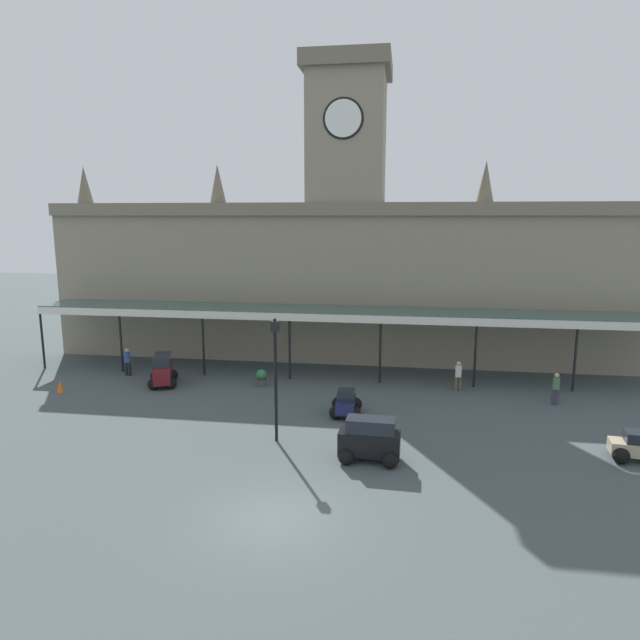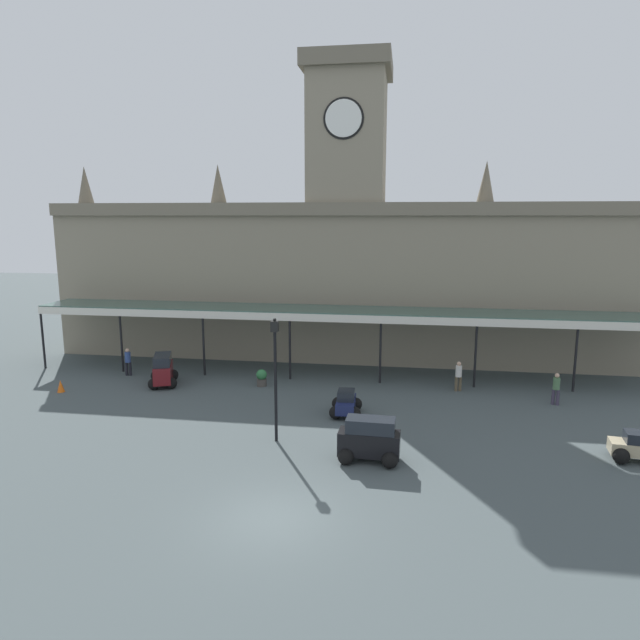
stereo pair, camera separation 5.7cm
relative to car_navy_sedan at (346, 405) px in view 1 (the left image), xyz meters
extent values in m
plane|color=#424C4E|center=(-1.27, -9.86, -0.50)|extent=(140.00, 140.00, 0.00)
cube|color=gray|center=(-1.27, 11.68, 4.67)|extent=(39.20, 5.05, 10.35)
cube|color=#756C5B|center=(-1.27, 9.01, 9.44)|extent=(39.20, 0.30, 0.80)
cube|color=gray|center=(-1.27, 11.68, 13.83)|extent=(4.80, 4.80, 7.98)
cube|color=#6E6655|center=(-1.27, 11.68, 18.33)|extent=(5.50, 5.50, 1.00)
cylinder|color=white|center=(-1.27, 9.22, 14.79)|extent=(2.20, 0.12, 2.20)
cylinder|color=black|center=(-1.27, 9.26, 14.79)|extent=(2.46, 0.06, 2.46)
cone|color=#675F50|center=(-19.87, 11.68, 11.14)|extent=(1.10, 1.10, 2.60)
cone|color=#675F50|center=(-10.09, 11.68, 11.14)|extent=(1.10, 1.10, 2.60)
cone|color=#675F50|center=(7.55, 11.68, 11.14)|extent=(1.10, 1.10, 2.60)
cube|color=#38564C|center=(-1.27, 6.96, 3.45)|extent=(37.08, 3.20, 0.16)
cube|color=silver|center=(-1.27, 5.36, 3.25)|extent=(37.08, 0.12, 0.44)
cylinder|color=black|center=(-19.81, 5.51, 1.44)|extent=(0.14, 0.14, 3.88)
cylinder|color=black|center=(-14.52, 5.51, 1.44)|extent=(0.14, 0.14, 3.88)
cylinder|color=black|center=(-9.22, 5.51, 1.44)|extent=(0.14, 0.14, 3.88)
cylinder|color=black|center=(-3.92, 5.51, 1.44)|extent=(0.14, 0.14, 3.88)
cylinder|color=black|center=(1.38, 5.51, 1.44)|extent=(0.14, 0.14, 3.88)
cylinder|color=black|center=(6.67, 5.51, 1.44)|extent=(0.14, 0.14, 3.88)
cylinder|color=black|center=(11.97, 5.51, 1.44)|extent=(0.14, 0.14, 3.88)
cube|color=#19214C|center=(0.00, -0.01, 0.02)|extent=(0.95, 2.08, 0.50)
cube|color=#1E232B|center=(0.00, 0.04, 0.48)|extent=(0.84, 1.13, 0.42)
sphere|color=black|center=(0.46, -0.67, -0.18)|extent=(0.64, 0.64, 0.64)
sphere|color=black|center=(-0.42, -0.70, -0.18)|extent=(0.64, 0.64, 0.64)
sphere|color=black|center=(0.42, 0.68, -0.18)|extent=(0.64, 0.64, 0.64)
sphere|color=black|center=(-0.46, 0.65, -0.18)|extent=(0.64, 0.64, 0.64)
cube|color=maroon|center=(-10.84, 3.26, 0.24)|extent=(1.72, 2.58, 0.95)
cube|color=#1E232B|center=(-10.83, 3.21, 0.99)|extent=(1.50, 2.09, 0.55)
sphere|color=black|center=(-11.58, 3.89, -0.18)|extent=(0.64, 0.64, 0.64)
sphere|color=black|center=(-10.69, 4.22, -0.18)|extent=(0.64, 0.64, 0.64)
sphere|color=black|center=(-11.00, 2.30, -0.18)|extent=(0.64, 0.64, 0.64)
sphere|color=black|center=(-10.11, 2.62, -0.18)|extent=(0.64, 0.64, 0.64)
cube|color=black|center=(1.46, -5.11, 0.24)|extent=(2.43, 1.03, 0.95)
cube|color=#1E232B|center=(1.51, -5.11, 0.99)|extent=(1.93, 0.97, 0.55)
sphere|color=black|center=(0.59, -5.56, -0.18)|extent=(0.64, 0.64, 0.64)
sphere|color=black|center=(0.63, -4.61, -0.18)|extent=(0.64, 0.64, 0.64)
sphere|color=black|center=(2.29, -5.62, -0.18)|extent=(0.64, 0.64, 0.64)
sphere|color=black|center=(2.33, -4.67, -0.18)|extent=(0.64, 0.64, 0.64)
cube|color=tan|center=(11.92, -3.49, 0.02)|extent=(2.14, 1.11, 0.50)
cube|color=#1E232B|center=(11.97, -3.50, 0.48)|extent=(1.19, 0.92, 0.42)
sphere|color=black|center=(11.19, -3.85, -0.18)|extent=(0.64, 0.64, 0.64)
sphere|color=black|center=(11.30, -2.98, -0.18)|extent=(0.64, 0.64, 0.64)
cylinder|color=brown|center=(5.61, 4.62, -0.09)|extent=(0.17, 0.17, 0.82)
cylinder|color=brown|center=(5.82, 4.67, -0.09)|extent=(0.17, 0.17, 0.82)
cylinder|color=silver|center=(5.72, 4.64, 0.63)|extent=(0.34, 0.34, 0.62)
sphere|color=tan|center=(5.72, 4.64, 1.05)|extent=(0.23, 0.23, 0.23)
cylinder|color=black|center=(-13.66, 4.78, -0.09)|extent=(0.17, 0.17, 0.82)
cylinder|color=black|center=(-13.87, 4.74, -0.09)|extent=(0.17, 0.17, 0.82)
cylinder|color=#334C8C|center=(-13.77, 4.76, 0.63)|extent=(0.34, 0.34, 0.62)
sphere|color=tan|center=(-13.77, 4.76, 1.05)|extent=(0.23, 0.23, 0.23)
cylinder|color=#3F384C|center=(10.54, 3.00, -0.09)|extent=(0.17, 0.17, 0.82)
cylinder|color=#3F384C|center=(10.34, 3.10, -0.09)|extent=(0.17, 0.17, 0.82)
cylinder|color=#4C724C|center=(10.44, 3.05, 0.63)|extent=(0.34, 0.34, 0.62)
sphere|color=tan|center=(10.44, 3.05, 1.05)|extent=(0.23, 0.23, 0.23)
cylinder|color=black|center=(-2.61, -3.70, 1.90)|extent=(0.13, 0.13, 4.80)
cube|color=black|center=(-2.61, -3.70, 4.52)|extent=(0.30, 0.30, 0.44)
sphere|color=black|center=(-2.61, -3.70, 4.80)|extent=(0.14, 0.14, 0.14)
cone|color=orange|center=(-15.86, 1.13, -0.17)|extent=(0.40, 0.40, 0.67)
cylinder|color=#47423D|center=(-5.24, 3.91, -0.29)|extent=(0.56, 0.56, 0.42)
sphere|color=#2E703D|center=(-5.24, 3.91, 0.16)|extent=(0.60, 0.60, 0.60)
camera|label=1|loc=(2.66, -25.86, 9.02)|focal=31.44mm
camera|label=2|loc=(2.71, -25.86, 9.02)|focal=31.44mm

